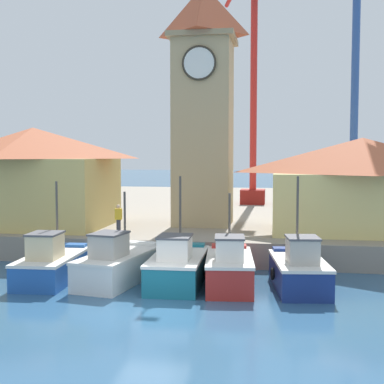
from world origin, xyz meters
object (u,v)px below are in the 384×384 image
fishing_boat_left_outer (118,264)px  clock_tower (203,100)px  fishing_boat_left_inner (178,266)px  warehouse_right (362,184)px  fishing_boat_mid_left (229,268)px  warehouse_left (34,176)px  fishing_boat_far_left (52,264)px  fishing_boat_center (299,270)px  port_crane_far (253,106)px  dock_worker_near_tower (119,220)px  port_crane_near (355,98)px

fishing_boat_left_outer → clock_tower: bearing=76.6°
fishing_boat_left_inner → warehouse_right: bearing=41.8°
fishing_boat_mid_left → warehouse_left: bearing=148.1°
fishing_boat_far_left → clock_tower: clock_tower is taller
fishing_boat_center → clock_tower: 13.44m
fishing_boat_left_outer → port_crane_far: bearing=78.8°
clock_tower → port_crane_far: port_crane_far is taller
port_crane_far → dock_worker_near_tower: 20.71m
fishing_boat_left_inner → warehouse_left: size_ratio=0.55×
fishing_boat_left_inner → dock_worker_near_tower: bearing=131.3°
fishing_boat_left_inner → warehouse_left: 12.87m
fishing_boat_left_outer → warehouse_right: size_ratio=0.55×
fishing_boat_center → port_crane_far: 24.65m
fishing_boat_left_outer → port_crane_near: port_crane_near is taller
clock_tower → port_crane_far: 13.54m
fishing_boat_left_inner → fishing_boat_mid_left: bearing=-2.0°
warehouse_left → fishing_boat_center: bearing=-26.4°
warehouse_left → warehouse_right: size_ratio=0.93×
warehouse_right → port_crane_far: port_crane_far is taller
fishing_boat_left_outer → port_crane_far: (4.54, 22.97, 8.59)m
fishing_boat_far_left → port_crane_near: (14.94, 18.90, 8.71)m
fishing_boat_left_inner → port_crane_near: 22.65m
fishing_boat_left_inner → port_crane_near: (9.48, 18.65, 8.68)m
warehouse_left → warehouse_right: 18.40m
fishing_boat_mid_left → warehouse_left: size_ratio=0.52×
fishing_boat_mid_left → fishing_boat_center: (2.82, 0.12, -0.01)m
clock_tower → fishing_boat_far_left: bearing=-117.6°
warehouse_left → port_crane_far: 20.21m
fishing_boat_far_left → fishing_boat_mid_left: size_ratio=1.03×
fishing_boat_far_left → fishing_boat_mid_left: (7.62, 0.18, 0.05)m
fishing_boat_left_outer → port_crane_far: 24.94m
fishing_boat_mid_left → warehouse_right: size_ratio=0.49×
fishing_boat_left_inner → clock_tower: clock_tower is taller
fishing_boat_left_inner → port_crane_near: bearing=63.1°
warehouse_right → dock_worker_near_tower: bearing=-166.0°
fishing_boat_left_inner → port_crane_far: (1.95, 22.95, 8.60)m
fishing_boat_left_inner → fishing_boat_center: size_ratio=1.07×
fishing_boat_left_inner → clock_tower: size_ratio=0.32×
port_crane_far → warehouse_right: bearing=-67.1°
fishing_boat_far_left → warehouse_left: warehouse_left is taller
fishing_boat_left_inner → port_crane_far: 24.58m
clock_tower → warehouse_right: bearing=-13.2°
fishing_boat_center → fishing_boat_left_inner: bearing=-179.5°
fishing_boat_far_left → warehouse_right: bearing=29.3°
fishing_boat_far_left → fishing_boat_center: (10.44, 0.30, 0.04)m
fishing_boat_far_left → clock_tower: bearing=62.4°
fishing_boat_center → warehouse_left: size_ratio=0.51×
fishing_boat_far_left → dock_worker_near_tower: size_ratio=2.97×
fishing_boat_left_inner → port_crane_near: size_ratio=0.24×
clock_tower → fishing_boat_mid_left: bearing=-75.8°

